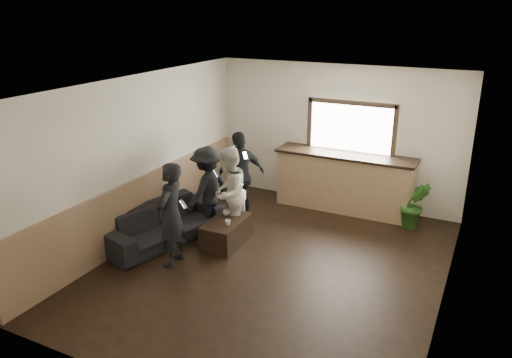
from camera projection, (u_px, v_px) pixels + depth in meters
The scene contains 12 objects.
ground at pixel (273, 265), 7.82m from camera, with size 5.00×6.00×0.01m, color black.
room_shell at pixel (230, 170), 7.64m from camera, with size 5.01×6.01×2.80m.
bar_counter at pixel (344, 178), 9.76m from camera, with size 2.70×0.68×2.13m.
sofa at pixel (163, 223), 8.54m from camera, with size 2.18×0.85×0.64m, color black.
coffee_table at pixel (227, 232), 8.45m from camera, with size 0.54×0.97×0.43m, color black.
cup_a at pixel (226, 213), 8.56m from camera, with size 0.12×0.12×0.09m, color silver.
cup_b at pixel (228, 223), 8.19m from camera, with size 0.09×0.09×0.09m, color silver.
potted_plant at pixel (415, 205), 8.97m from camera, with size 0.50×0.40×0.91m, color #2D6623.
person_a at pixel (171, 215), 7.61m from camera, with size 0.50×0.65×1.66m.
person_b at pixel (229, 193), 8.55m from camera, with size 0.73×0.87×1.62m.
person_c at pixel (207, 189), 8.82m from camera, with size 0.70×1.06×1.55m.
person_d at pixel (240, 176), 9.28m from camera, with size 0.91×1.04×1.69m.
Camera 1 is at (2.84, -6.33, 3.88)m, focal length 35.00 mm.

